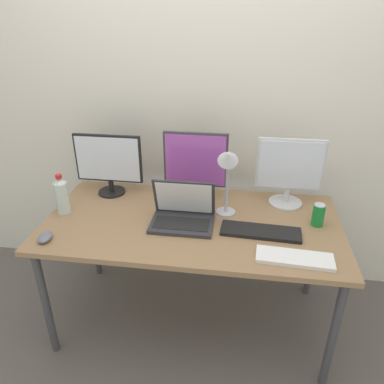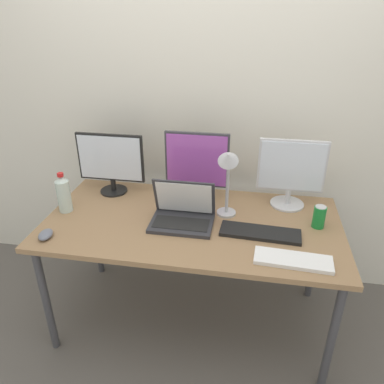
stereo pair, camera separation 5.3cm
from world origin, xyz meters
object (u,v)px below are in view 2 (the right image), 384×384
Objects in this scene: laptop_silver at (183,213)px; mouse_by_keyboard at (46,235)px; keyboard_main at (260,233)px; desk_lamp at (228,171)px; monitor_right at (291,172)px; monitor_left at (111,162)px; soda_can_near_keyboard at (319,217)px; keyboard_aux at (293,260)px; monitor_center at (197,165)px; work_desk at (192,229)px; water_bottle at (64,194)px.

laptop_silver is 0.72m from mouse_by_keyboard.
desk_lamp is (-0.20, 0.14, 0.28)m from keyboard_main.
monitor_right reaches higher than mouse_by_keyboard.
monitor_right is 0.42m from desk_lamp.
desk_lamp reaches higher than keyboard_main.
laptop_silver is (0.51, -0.29, -0.15)m from monitor_left.
laptop_silver reaches higher than soda_can_near_keyboard.
mouse_by_keyboard is at bearing -176.05° from keyboard_aux.
desk_lamp reaches higher than mouse_by_keyboard.
desk_lamp is at bearing 147.68° from keyboard_main.
monitor_center is 4.09× the size of mouse_by_keyboard.
monitor_right is at bearing 16.70° from mouse_by_keyboard.
monitor_center is 0.92m from mouse_by_keyboard.
work_desk is 4.82× the size of laptop_silver.
monitor_center is at bearing 138.47° from keyboard_aux.
monitor_left is 0.98× the size of desk_lamp.
keyboard_aux reaches higher than work_desk.
keyboard_main is 3.33× the size of soda_can_near_keyboard.
monitor_right is 0.98× the size of keyboard_main.
mouse_by_keyboard reaches higher than keyboard_main.
monitor_left is at bearing 55.91° from water_bottle.
keyboard_main is at bearing -19.95° from monitor_left.
monitor_left reaches higher than work_desk.
monitor_right is 0.96× the size of desk_lamp.
monitor_center is 0.56m from keyboard_main.
keyboard_aux is 1.51× the size of water_bottle.
mouse_by_keyboard is (-1.25, -0.57, -0.20)m from monitor_right.
water_bottle is at bearing -178.94° from work_desk.
mouse_by_keyboard reaches higher than keyboard_aux.
work_desk is 15.78× the size of mouse_by_keyboard.
monitor_right reaches higher than laptop_silver.
desk_lamp is at bearing 21.44° from laptop_silver.
monitor_left is at bearing 154.57° from work_desk.
keyboard_aux is at bearing -7.35° from mouse_by_keyboard.
monitor_left is at bearing 170.41° from soda_can_near_keyboard.
laptop_silver reaches higher than keyboard_aux.
water_bottle is (-1.12, 0.06, 0.10)m from keyboard_main.
laptop_silver is 0.43m from keyboard_main.
keyboard_aux is (1.09, -0.55, -0.20)m from monitor_left.
monitor_center reaches higher than keyboard_aux.
laptop_silver is 1.42× the size of water_bottle.
keyboard_aux is 0.85× the size of desk_lamp.
monitor_right is 1.39m from mouse_by_keyboard.
work_desk is at bearing -86.26° from monitor_center.
mouse_by_keyboard is 0.43× the size of water_bottle.
monitor_center reaches higher than keyboard_main.
water_bottle reaches higher than mouse_by_keyboard.
work_desk is at bearing -152.46° from monitor_right.
laptop_silver is 0.34m from desk_lamp.
mouse_by_keyboard is 0.24× the size of desk_lamp.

